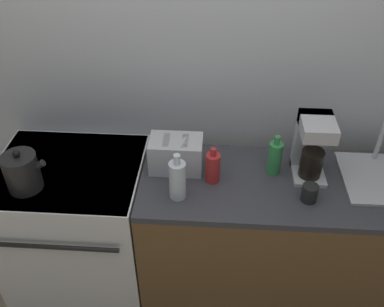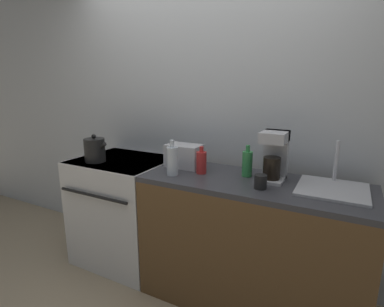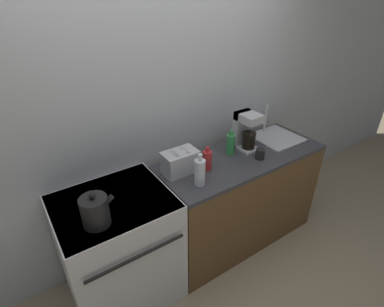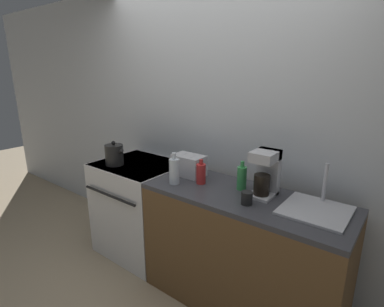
% 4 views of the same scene
% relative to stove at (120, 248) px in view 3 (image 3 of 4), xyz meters
% --- Properties ---
extents(ground_plane, '(12.00, 12.00, 0.00)m').
position_rel_stove_xyz_m(ground_plane, '(0.62, -0.33, -0.48)').
color(ground_plane, tan).
extents(wall_back, '(8.00, 0.05, 2.60)m').
position_rel_stove_xyz_m(wall_back, '(0.62, 0.39, 0.82)').
color(wall_back, silver).
rests_on(wall_back, ground_plane).
extents(stove, '(0.79, 0.70, 0.93)m').
position_rel_stove_xyz_m(stove, '(0.00, 0.00, 0.00)').
color(stove, silver).
rests_on(stove, ground_plane).
extents(counter_block, '(1.50, 0.59, 0.93)m').
position_rel_stove_xyz_m(counter_block, '(1.16, -0.04, -0.01)').
color(counter_block, brown).
rests_on(counter_block, ground_plane).
extents(kettle, '(0.21, 0.17, 0.23)m').
position_rel_stove_xyz_m(kettle, '(-0.15, -0.16, 0.55)').
color(kettle, black).
rests_on(kettle, stove).
extents(toaster, '(0.27, 0.17, 0.18)m').
position_rel_stove_xyz_m(toaster, '(0.58, 0.05, 0.54)').
color(toaster, '#BCBCC1').
rests_on(toaster, counter_block).
extents(coffee_maker, '(0.16, 0.21, 0.33)m').
position_rel_stove_xyz_m(coffee_maker, '(1.26, 0.06, 0.63)').
color(coffee_maker, '#B7B7BC').
rests_on(coffee_maker, counter_block).
extents(sink_tray, '(0.40, 0.40, 0.28)m').
position_rel_stove_xyz_m(sink_tray, '(1.64, 0.03, 0.47)').
color(sink_tray, '#B7B7BC').
rests_on(sink_tray, counter_block).
extents(bottle_clear, '(0.08, 0.08, 0.25)m').
position_rel_stove_xyz_m(bottle_clear, '(0.61, -0.17, 0.56)').
color(bottle_clear, silver).
rests_on(bottle_clear, counter_block).
extents(bottle_green, '(0.07, 0.07, 0.22)m').
position_rel_stove_xyz_m(bottle_green, '(1.09, 0.05, 0.55)').
color(bottle_green, '#338C47').
rests_on(bottle_green, counter_block).
extents(bottle_red, '(0.07, 0.07, 0.20)m').
position_rel_stove_xyz_m(bottle_red, '(0.77, -0.04, 0.54)').
color(bottle_red, '#B72828').
rests_on(bottle_red, counter_block).
extents(cup_black, '(0.08, 0.08, 0.09)m').
position_rel_stove_xyz_m(cup_black, '(1.24, -0.16, 0.50)').
color(cup_black, black).
rests_on(cup_black, counter_block).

